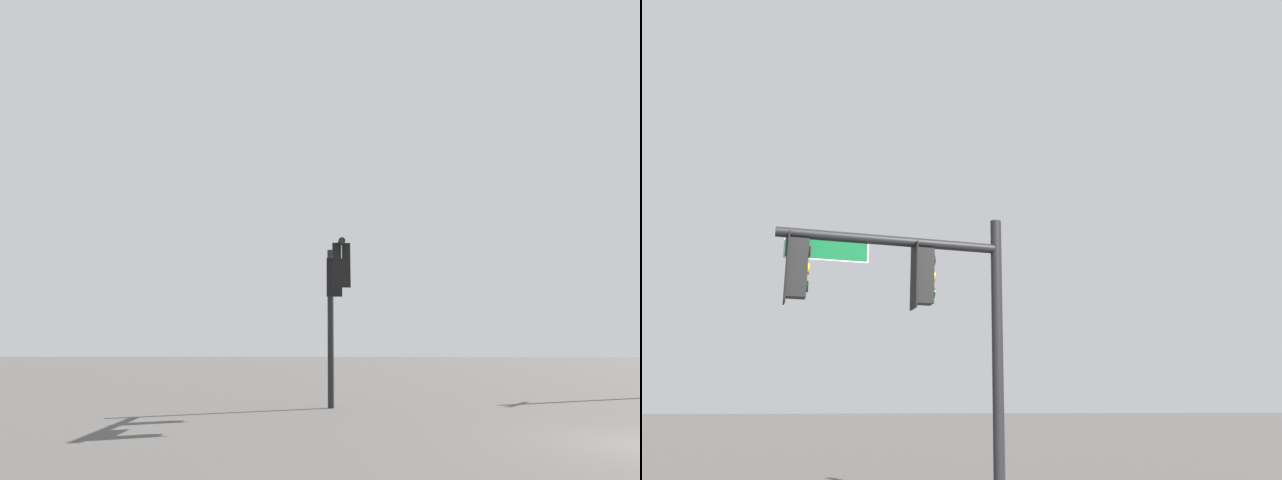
# 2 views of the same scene
# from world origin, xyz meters

# --- Properties ---
(signal_pole_near) EXTENTS (4.48, 0.74, 5.63)m
(signal_pole_near) POSITION_xyz_m (-5.62, -7.26, 3.96)
(signal_pole_near) COLOR black
(signal_pole_near) RESTS_ON ground_plane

